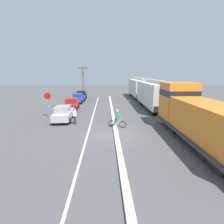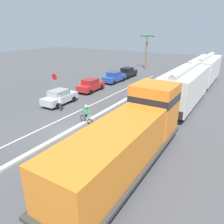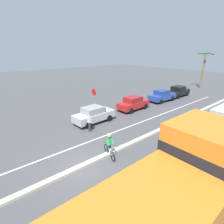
% 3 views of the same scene
% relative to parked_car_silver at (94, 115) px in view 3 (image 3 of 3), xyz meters
% --- Properties ---
extents(ground_plane, '(120.00, 120.00, 0.00)m').
position_rel_parked_car_silver_xyz_m(ground_plane, '(5.44, -4.53, -0.82)').
color(ground_plane, '#4C4C4F').
extents(median_curb, '(0.36, 36.00, 0.16)m').
position_rel_parked_car_silver_xyz_m(median_curb, '(5.44, 1.47, -0.74)').
color(median_curb, beige).
rests_on(median_curb, ground).
extents(lane_stripe, '(0.14, 36.00, 0.01)m').
position_rel_parked_car_silver_xyz_m(lane_stripe, '(3.04, 1.47, -0.81)').
color(lane_stripe, silver).
rests_on(lane_stripe, ground).
extents(parked_car_silver, '(1.98, 4.27, 1.62)m').
position_rel_parked_car_silver_xyz_m(parked_car_silver, '(0.00, 0.00, 0.00)').
color(parked_car_silver, '#B7BABF').
rests_on(parked_car_silver, ground).
extents(parked_car_red, '(1.97, 4.27, 1.62)m').
position_rel_parked_car_silver_xyz_m(parked_car_red, '(-0.22, 5.90, 0.00)').
color(parked_car_red, red).
rests_on(parked_car_red, ground).
extents(parked_car_blue, '(1.98, 4.27, 1.62)m').
position_rel_parked_car_silver_xyz_m(parked_car_blue, '(-0.17, 11.74, 0.00)').
color(parked_car_blue, '#28479E').
rests_on(parked_car_blue, ground).
extents(parked_car_black, '(1.87, 4.22, 1.62)m').
position_rel_parked_car_silver_xyz_m(parked_car_black, '(-0.19, 16.00, 0.00)').
color(parked_car_black, black).
rests_on(parked_car_black, ground).
extents(cyclist, '(1.66, 0.61, 1.71)m').
position_rel_parked_car_silver_xyz_m(cyclist, '(5.63, -2.63, 0.00)').
color(cyclist, black).
rests_on(cyclist, ground).
extents(stop_sign, '(0.76, 0.08, 2.88)m').
position_rel_parked_car_silver_xyz_m(stop_sign, '(-2.05, 1.48, 1.21)').
color(stop_sign, gray).
rests_on(stop_sign, ground).
extents(palm_tree_near, '(2.35, 2.24, 6.61)m').
position_rel_parked_car_silver_xyz_m(palm_tree_near, '(-0.90, 25.23, 3.83)').
color(palm_tree_near, '#846647').
rests_on(palm_tree_near, ground).
extents(pedestrian_by_cars, '(0.34, 0.22, 1.62)m').
position_rel_parked_car_silver_xyz_m(pedestrian_by_cars, '(1.49, -1.48, 0.03)').
color(pedestrian_by_cars, '#33333D').
rests_on(pedestrian_by_cars, ground).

